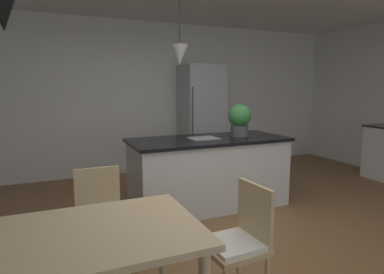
{
  "coord_description": "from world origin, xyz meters",
  "views": [
    {
      "loc": [
        -1.53,
        -2.61,
        1.55
      ],
      "look_at": [
        -0.4,
        -0.0,
        1.12
      ],
      "focal_mm": 30.65,
      "sensor_mm": 36.0,
      "label": 1
    }
  ],
  "objects_px": {
    "chair_far_right": "(101,217)",
    "refrigerator": "(201,119)",
    "dining_table": "(49,250)",
    "potted_plant_on_island": "(240,119)",
    "chair_kitchen_end": "(239,240)",
    "kitchen_island": "(208,171)"
  },
  "relations": [
    {
      "from": "chair_kitchen_end",
      "to": "potted_plant_on_island",
      "type": "xyz_separation_m",
      "value": [
        1.13,
        1.85,
        0.66
      ]
    },
    {
      "from": "chair_far_right",
      "to": "chair_kitchen_end",
      "type": "relative_size",
      "value": 1.0
    },
    {
      "from": "dining_table",
      "to": "refrigerator",
      "type": "bearing_deg",
      "value": 53.97
    },
    {
      "from": "chair_far_right",
      "to": "refrigerator",
      "type": "xyz_separation_m",
      "value": [
        2.23,
        2.77,
        0.5
      ]
    },
    {
      "from": "potted_plant_on_island",
      "to": "dining_table",
      "type": "bearing_deg",
      "value": -141.89
    },
    {
      "from": "chair_kitchen_end",
      "to": "potted_plant_on_island",
      "type": "relative_size",
      "value": 2.05
    },
    {
      "from": "kitchen_island",
      "to": "potted_plant_on_island",
      "type": "relative_size",
      "value": 4.79
    },
    {
      "from": "dining_table",
      "to": "chair_far_right",
      "type": "distance_m",
      "value": 0.93
    },
    {
      "from": "kitchen_island",
      "to": "refrigerator",
      "type": "bearing_deg",
      "value": 67.75
    },
    {
      "from": "refrigerator",
      "to": "chair_kitchen_end",
      "type": "bearing_deg",
      "value": -111.08
    },
    {
      "from": "chair_kitchen_end",
      "to": "chair_far_right",
      "type": "bearing_deg",
      "value": 135.8
    },
    {
      "from": "chair_far_right",
      "to": "chair_kitchen_end",
      "type": "bearing_deg",
      "value": -44.2
    },
    {
      "from": "chair_far_right",
      "to": "potted_plant_on_island",
      "type": "xyz_separation_m",
      "value": [
        1.97,
        1.03,
        0.66
      ]
    },
    {
      "from": "refrigerator",
      "to": "potted_plant_on_island",
      "type": "relative_size",
      "value": 4.58
    },
    {
      "from": "chair_far_right",
      "to": "refrigerator",
      "type": "bearing_deg",
      "value": 51.21
    },
    {
      "from": "chair_far_right",
      "to": "kitchen_island",
      "type": "distance_m",
      "value": 1.83
    },
    {
      "from": "dining_table",
      "to": "chair_far_right",
      "type": "relative_size",
      "value": 1.98
    },
    {
      "from": "dining_table",
      "to": "refrigerator",
      "type": "xyz_separation_m",
      "value": [
        2.62,
        3.6,
        0.32
      ]
    },
    {
      "from": "chair_far_right",
      "to": "potted_plant_on_island",
      "type": "height_order",
      "value": "potted_plant_on_island"
    },
    {
      "from": "chair_kitchen_end",
      "to": "refrigerator",
      "type": "bearing_deg",
      "value": 68.92
    },
    {
      "from": "refrigerator",
      "to": "potted_plant_on_island",
      "type": "distance_m",
      "value": 1.77
    },
    {
      "from": "kitchen_island",
      "to": "dining_table",
      "type": "bearing_deg",
      "value": -135.78
    }
  ]
}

